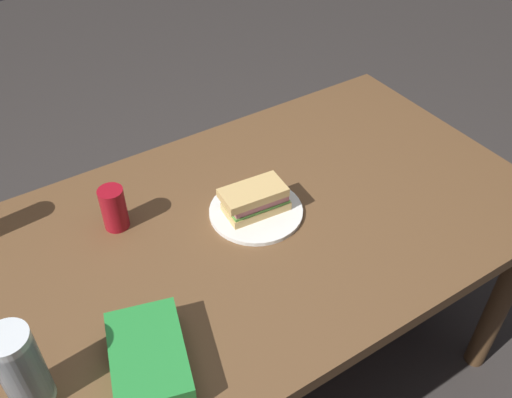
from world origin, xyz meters
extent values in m
plane|color=#383330|center=(0.00, 0.00, 0.00)|extent=(8.00, 8.00, 0.00)
cube|color=brown|center=(0.00, 0.00, 0.74)|extent=(1.58, 0.91, 0.04)
cylinder|color=brown|center=(-0.71, -0.37, 0.36)|extent=(0.07, 0.07, 0.72)
cylinder|color=brown|center=(-0.71, 0.37, 0.36)|extent=(0.07, 0.07, 0.72)
cylinder|color=white|center=(-0.02, -0.03, 0.76)|extent=(0.25, 0.25, 0.01)
cube|color=#DBB26B|center=(-0.02, -0.03, 0.78)|extent=(0.18, 0.10, 0.02)
cube|color=#599E3F|center=(-0.02, -0.03, 0.80)|extent=(0.17, 0.10, 0.01)
cube|color=#C6727A|center=(-0.02, -0.03, 0.81)|extent=(0.16, 0.10, 0.02)
cube|color=yellow|center=(-0.02, -0.03, 0.82)|extent=(0.16, 0.09, 0.01)
cube|color=#DBB26B|center=(-0.01, -0.03, 0.84)|extent=(0.18, 0.10, 0.02)
cylinder|color=maroon|center=(0.32, -0.19, 0.82)|extent=(0.07, 0.07, 0.12)
cube|color=#268C38|center=(0.42, 0.25, 0.79)|extent=(0.21, 0.26, 0.07)
cylinder|color=silver|center=(0.64, 0.18, 0.81)|extent=(0.08, 0.08, 0.09)
cylinder|color=silver|center=(0.64, 0.18, 0.82)|extent=(0.08, 0.08, 0.09)
cylinder|color=silver|center=(0.64, 0.18, 0.84)|extent=(0.08, 0.08, 0.09)
cylinder|color=silver|center=(0.64, 0.18, 0.86)|extent=(0.08, 0.08, 0.09)
cylinder|color=silver|center=(0.64, 0.18, 0.88)|extent=(0.08, 0.08, 0.09)
cylinder|color=silver|center=(0.64, 0.18, 0.90)|extent=(0.08, 0.08, 0.09)
cylinder|color=silver|center=(0.64, 0.18, 0.91)|extent=(0.08, 0.08, 0.09)
camera|label=1|loc=(0.57, 0.90, 1.78)|focal=38.83mm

